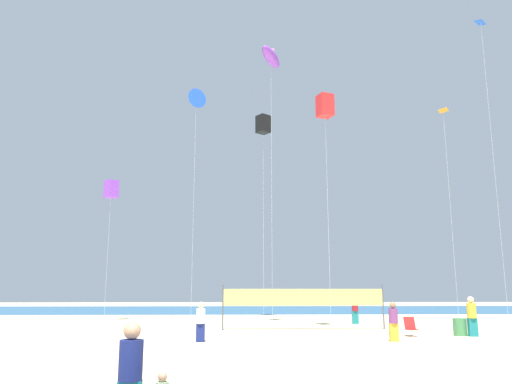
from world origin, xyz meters
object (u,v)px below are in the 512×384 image
Objects in this scene: beachgoer_white_shirt at (201,320)px; trash_barrel at (460,327)px; mother_figure at (130,372)px; kite_orange_diamond at (443,114)px; beachgoer_plum_shirt at (393,320)px; kite_violet_box at (111,189)px; volleyball_net at (304,299)px; beachgoer_mustard_shirt at (472,315)px; kite_red_box at (325,106)px; kite_blue_diamond at (482,28)px; kite_blue_delta at (196,99)px; folding_beach_chair at (411,326)px; beachgoer_maroon_shirt at (355,309)px; beach_handbag at (393,333)px; kite_black_box at (263,124)px; kite_violet_inflatable at (271,57)px.

beachgoer_white_shirt is 12.42m from trash_barrel.
kite_orange_diamond reaches higher than mother_figure.
beachgoer_white_shirt is 8.24m from beachgoer_plum_shirt.
kite_orange_diamond reaches higher than kite_violet_box.
beachgoer_plum_shirt is at bearing -63.76° from volleyball_net.
beachgoer_mustard_shirt is 0.14× the size of kite_red_box.
kite_blue_diamond reaches higher than kite_blue_delta.
beachgoer_white_shirt is 10.00m from folding_beach_chair.
beachgoer_maroon_shirt is at bearing -8.79° from kite_blue_delta.
kite_violet_box is 15.81m from kite_red_box.
kite_violet_box is 0.73× the size of kite_red_box.
kite_blue_diamond is at bearing -167.10° from beachgoer_white_shirt.
beachgoer_maroon_shirt is at bearing 111.96° from trash_barrel.
beachgoer_mustard_shirt is 5.92× the size of beach_handbag.
kite_black_box is at bearing 15.20° from kite_violet_box.
kite_blue_diamond reaches higher than mother_figure.
beachgoer_white_shirt is 18.93m from kite_blue_delta.
folding_beach_chair is 0.06× the size of kite_black_box.
trash_barrel is 2.59× the size of beach_handbag.
kite_orange_diamond is (6.91, 9.31, 12.76)m from beachgoer_plum_shirt.
kite_orange_diamond is at bearing 17.45° from volleyball_net.
beachgoer_white_shirt is at bearing 69.64° from mother_figure.
beachgoer_mustard_shirt reaches higher than trash_barrel.
kite_blue_delta is at bearing 139.35° from kite_red_box.
kite_blue_diamond is at bearing 5.10° from volleyball_net.
volleyball_net is at bearing -174.90° from kite_blue_diamond.
beachgoer_mustard_shirt reaches higher than folding_beach_chair.
kite_red_box is (1.28, -1.09, 10.83)m from volleyball_net.
beach_handbag is at bearing -132.10° from kite_orange_diamond.
beachgoer_mustard_shirt is at bearing -26.71° from kite_red_box.
kite_orange_diamond reaches higher than kite_red_box.
kite_black_box is at bearing 91.30° from kite_violet_inflatable.
kite_black_box is (3.53, 28.18, 13.77)m from mother_figure.
kite_orange_diamond is (2.55, 7.30, 12.66)m from beachgoer_mustard_shirt.
mother_figure is at bearing 79.60° from beachgoer_white_shirt.
kite_orange_diamond is 9.72m from kite_red_box.
folding_beach_chair is (9.74, 2.22, -0.42)m from beachgoer_white_shirt.
kite_violet_inflatable is (-11.59, -1.46, 3.14)m from kite_orange_diamond.
kite_blue_delta is (-1.42, 25.16, 14.59)m from mother_figure.
kite_violet_inflatable is at bearing 147.81° from trash_barrel.
kite_red_box is (-8.68, -4.22, -1.18)m from kite_orange_diamond.
volleyball_net is 0.68× the size of kite_red_box.
trash_barrel is 0.05× the size of kite_blue_delta.
beachgoer_plum_shirt is at bearing -50.75° from kite_blue_delta.
trash_barrel is 3.28m from beach_handbag.
kite_violet_inflatable is 14.03m from kite_violet_box.
kite_violet_inflatable is (-8.61, 5.42, 16.38)m from trash_barrel.
beach_handbag is 0.02× the size of kite_red_box.
kite_blue_diamond reaches higher than kite_violet_inflatable.
trash_barrel is at bearing -136.14° from kite_blue_diamond.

